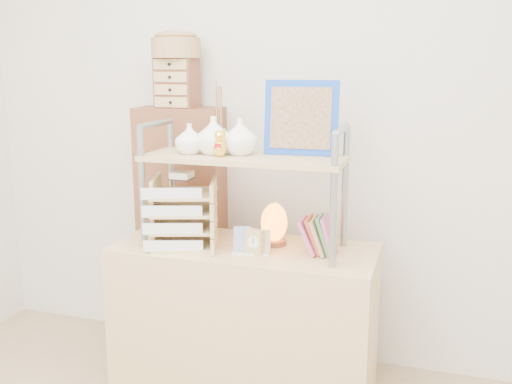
{
  "coord_description": "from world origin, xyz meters",
  "views": [
    {
      "loc": [
        0.8,
        -1.17,
        1.56
      ],
      "look_at": [
        0.06,
        1.2,
        1.01
      ],
      "focal_mm": 40.0,
      "sensor_mm": 36.0,
      "label": 1
    }
  ],
  "objects_px": {
    "desk": "(245,322)",
    "letter_tray": "(183,217)",
    "salt_lamp": "(274,224)",
    "cabinet": "(183,231)"
  },
  "relations": [
    {
      "from": "desk",
      "to": "salt_lamp",
      "type": "distance_m",
      "value": 0.5
    },
    {
      "from": "desk",
      "to": "cabinet",
      "type": "bearing_deg",
      "value": 142.43
    },
    {
      "from": "desk",
      "to": "letter_tray",
      "type": "bearing_deg",
      "value": -165.26
    },
    {
      "from": "cabinet",
      "to": "salt_lamp",
      "type": "height_order",
      "value": "cabinet"
    },
    {
      "from": "desk",
      "to": "salt_lamp",
      "type": "bearing_deg",
      "value": 29.55
    },
    {
      "from": "desk",
      "to": "letter_tray",
      "type": "height_order",
      "value": "letter_tray"
    },
    {
      "from": "letter_tray",
      "to": "salt_lamp",
      "type": "bearing_deg",
      "value": 19.65
    },
    {
      "from": "cabinet",
      "to": "salt_lamp",
      "type": "xyz_separation_m",
      "value": [
        0.6,
        -0.3,
        0.18
      ]
    },
    {
      "from": "salt_lamp",
      "to": "cabinet",
      "type": "bearing_deg",
      "value": 153.4
    },
    {
      "from": "cabinet",
      "to": "letter_tray",
      "type": "height_order",
      "value": "cabinet"
    }
  ]
}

